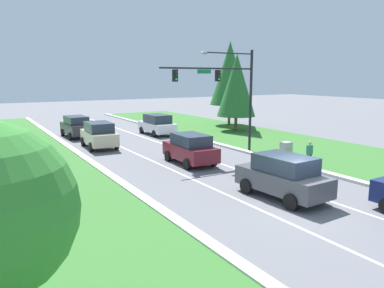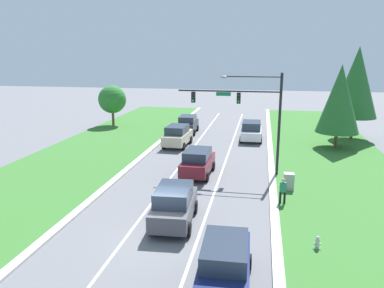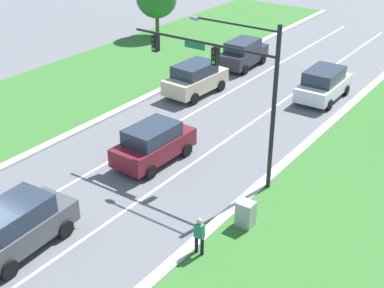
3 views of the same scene
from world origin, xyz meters
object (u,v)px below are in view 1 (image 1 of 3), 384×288
(champagne_suv, at_px, (99,135))
(conifer_near_right_tree, at_px, (237,85))
(white_suv, at_px, (157,124))
(utility_cabinet, at_px, (286,150))
(conifer_far_right_tree, at_px, (230,73))
(charcoal_suv, at_px, (76,126))
(pedestrian, at_px, (309,153))
(traffic_signal_mast, at_px, (227,85))
(graphite_suv, at_px, (283,176))
(burgundy_suv, at_px, (190,148))

(champagne_suv, distance_m, conifer_near_right_tree, 15.94)
(white_suv, xyz_separation_m, champagne_suv, (-7.17, -4.06, 0.06))
(conifer_near_right_tree, bearing_deg, utility_cabinet, -112.37)
(conifer_far_right_tree, bearing_deg, charcoal_suv, 179.45)
(white_suv, relative_size, pedestrian, 2.83)
(traffic_signal_mast, height_order, graphite_suv, traffic_signal_mast)
(white_suv, distance_m, pedestrian, 17.68)
(burgundy_suv, bearing_deg, traffic_signal_mast, 17.81)
(burgundy_suv, height_order, conifer_far_right_tree, conifer_far_right_tree)
(champagne_suv, bearing_deg, conifer_near_right_tree, 9.69)
(champagne_suv, bearing_deg, conifer_far_right_tree, 22.40)
(traffic_signal_mast, bearing_deg, champagne_suv, 133.63)
(pedestrian, bearing_deg, white_suv, -83.85)
(utility_cabinet, bearing_deg, conifer_far_right_tree, 66.05)
(graphite_suv, distance_m, burgundy_suv, 8.48)
(traffic_signal_mast, height_order, utility_cabinet, traffic_signal_mast)
(burgundy_suv, bearing_deg, conifer_near_right_tree, 43.52)
(conifer_far_right_tree, bearing_deg, white_suv, -167.89)
(traffic_signal_mast, height_order, charcoal_suv, traffic_signal_mast)
(traffic_signal_mast, distance_m, utility_cabinet, 6.28)
(conifer_near_right_tree, height_order, conifer_far_right_tree, conifer_far_right_tree)
(pedestrian, distance_m, conifer_far_right_tree, 22.02)
(utility_cabinet, relative_size, conifer_near_right_tree, 0.15)
(champagne_suv, height_order, conifer_far_right_tree, conifer_far_right_tree)
(burgundy_suv, bearing_deg, graphite_suv, -87.13)
(white_suv, distance_m, burgundy_suv, 13.26)
(utility_cabinet, relative_size, pedestrian, 0.71)
(conifer_near_right_tree, bearing_deg, burgundy_suv, -138.30)
(utility_cabinet, height_order, conifer_near_right_tree, conifer_near_right_tree)
(conifer_far_right_tree, bearing_deg, traffic_signal_mast, -127.00)
(burgundy_suv, xyz_separation_m, utility_cabinet, (6.61, -2.16, -0.43))
(traffic_signal_mast, relative_size, white_suv, 1.61)
(white_suv, distance_m, conifer_far_right_tree, 11.99)
(graphite_suv, bearing_deg, charcoal_suv, 96.11)
(graphite_suv, bearing_deg, conifer_near_right_tree, 55.12)
(traffic_signal_mast, bearing_deg, utility_cabinet, -48.19)
(utility_cabinet, bearing_deg, white_suv, 101.30)
(utility_cabinet, bearing_deg, pedestrian, -101.38)
(charcoal_suv, xyz_separation_m, graphite_suv, (3.93, -23.67, 0.03))
(graphite_suv, distance_m, utility_cabinet, 9.04)
(white_suv, xyz_separation_m, utility_cabinet, (2.98, -14.91, -0.44))
(pedestrian, relative_size, conifer_far_right_tree, 0.17)
(traffic_signal_mast, xyz_separation_m, champagne_suv, (-7.26, 7.62, -4.06))
(traffic_signal_mast, distance_m, conifer_far_right_tree, 17.51)
(graphite_suv, distance_m, conifer_near_right_tree, 22.64)
(white_suv, relative_size, conifer_near_right_tree, 0.59)
(burgundy_suv, xyz_separation_m, pedestrian, (6.09, -4.76, -0.10))
(burgundy_suv, relative_size, utility_cabinet, 3.81)
(utility_cabinet, xyz_separation_m, conifer_far_right_tree, (7.63, 17.18, 5.53))
(traffic_signal_mast, distance_m, white_suv, 12.38)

